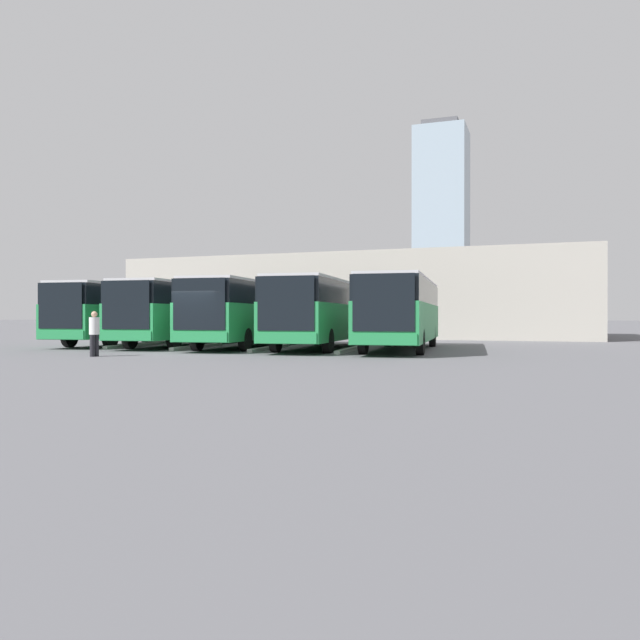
% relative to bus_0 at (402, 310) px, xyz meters
% --- Properties ---
extents(ground_plane, '(600.00, 600.00, 0.00)m').
position_rel_bus_0_xyz_m(ground_plane, '(7.49, 5.36, -1.76)').
color(ground_plane, '#5B5B60').
extents(bus_0, '(3.67, 11.69, 3.13)m').
position_rel_bus_0_xyz_m(bus_0, '(0.00, 0.00, 0.00)').
color(bus_0, '#238447').
rests_on(bus_0, ground_plane).
extents(curb_divider_0, '(0.77, 5.22, 0.15)m').
position_rel_bus_0_xyz_m(curb_divider_0, '(1.87, 1.70, -1.68)').
color(curb_divider_0, '#B2B2AD').
rests_on(curb_divider_0, ground_plane).
extents(bus_1, '(3.67, 11.69, 3.13)m').
position_rel_bus_0_xyz_m(bus_1, '(3.74, 0.02, 0.00)').
color(bus_1, '#238447').
rests_on(bus_1, ground_plane).
extents(curb_divider_1, '(0.77, 5.22, 0.15)m').
position_rel_bus_0_xyz_m(curb_divider_1, '(5.61, 1.72, -1.68)').
color(curb_divider_1, '#B2B2AD').
rests_on(curb_divider_1, ground_plane).
extents(bus_2, '(3.67, 11.69, 3.13)m').
position_rel_bus_0_xyz_m(bus_2, '(7.48, -0.03, 0.00)').
color(bus_2, '#238447').
rests_on(bus_2, ground_plane).
extents(curb_divider_2, '(0.77, 5.22, 0.15)m').
position_rel_bus_0_xyz_m(curb_divider_2, '(9.36, 1.67, -1.68)').
color(curb_divider_2, '#B2B2AD').
rests_on(curb_divider_2, ground_plane).
extents(bus_3, '(3.67, 11.69, 3.13)m').
position_rel_bus_0_xyz_m(bus_3, '(11.23, -0.38, 0.00)').
color(bus_3, '#238447').
rests_on(bus_3, ground_plane).
extents(curb_divider_3, '(0.77, 5.22, 0.15)m').
position_rel_bus_0_xyz_m(curb_divider_3, '(13.10, 1.32, -1.68)').
color(curb_divider_3, '#B2B2AD').
rests_on(curb_divider_3, ground_plane).
extents(bus_4, '(3.67, 11.69, 3.13)m').
position_rel_bus_0_xyz_m(bus_4, '(14.97, -0.71, 0.00)').
color(bus_4, '#238447').
rests_on(bus_4, ground_plane).
extents(pedestrian, '(0.38, 0.39, 1.68)m').
position_rel_bus_0_xyz_m(pedestrian, '(9.73, 8.34, -0.86)').
color(pedestrian, black).
rests_on(pedestrian, ground_plane).
extents(station_building, '(33.86, 16.12, 5.95)m').
position_rel_bus_0_xyz_m(station_building, '(7.49, -19.52, 1.24)').
color(station_building, '#A8A399').
rests_on(station_building, ground_plane).
extents(office_tower, '(18.70, 18.70, 73.48)m').
position_rel_bus_0_xyz_m(office_tower, '(29.86, -205.22, 34.38)').
color(office_tower, '#93A8B7').
rests_on(office_tower, ground_plane).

